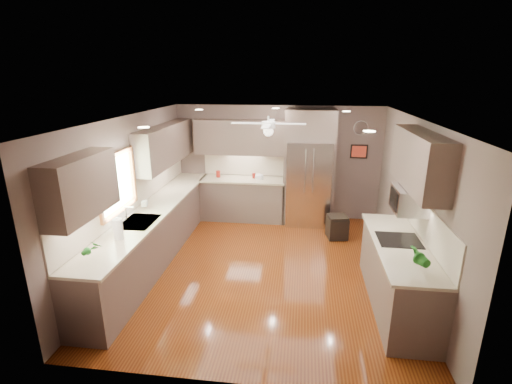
% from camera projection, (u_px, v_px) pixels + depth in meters
% --- Properties ---
extents(floor, '(5.00, 5.00, 0.00)m').
position_uv_depth(floor, '(265.00, 268.00, 6.26)').
color(floor, '#4F1E0A').
rests_on(floor, ground).
extents(ceiling, '(5.00, 5.00, 0.00)m').
position_uv_depth(ceiling, '(267.00, 118.00, 5.51)').
color(ceiling, white).
rests_on(ceiling, ground).
extents(wall_back, '(4.50, 0.00, 4.50)m').
position_uv_depth(wall_back, '(277.00, 163.00, 8.26)').
color(wall_back, '#66544E').
rests_on(wall_back, ground).
extents(wall_front, '(4.50, 0.00, 4.50)m').
position_uv_depth(wall_front, '(239.00, 279.00, 3.52)').
color(wall_front, '#66544E').
rests_on(wall_front, ground).
extents(wall_left, '(0.00, 5.00, 5.00)m').
position_uv_depth(wall_left, '(132.00, 192.00, 6.16)').
color(wall_left, '#66544E').
rests_on(wall_left, ground).
extents(wall_right, '(0.00, 5.00, 5.00)m').
position_uv_depth(wall_right, '(413.00, 203.00, 5.62)').
color(wall_right, '#66544E').
rests_on(wall_right, ground).
extents(canister_a, '(0.12, 0.12, 0.15)m').
position_uv_depth(canister_a, '(218.00, 174.00, 8.21)').
color(canister_a, maroon).
rests_on(canister_a, back_run).
extents(canister_d, '(0.10, 0.10, 0.11)m').
position_uv_depth(canister_d, '(254.00, 176.00, 8.15)').
color(canister_d, maroon).
rests_on(canister_d, back_run).
extents(soap_bottle, '(0.10, 0.11, 0.19)m').
position_uv_depth(soap_bottle, '(145.00, 203.00, 6.29)').
color(soap_bottle, white).
rests_on(soap_bottle, left_run).
extents(potted_plant_left, '(0.18, 0.14, 0.30)m').
position_uv_depth(potted_plant_left, '(92.00, 248.00, 4.51)').
color(potted_plant_left, '#1C611B').
rests_on(potted_plant_left, left_run).
extents(potted_plant_right, '(0.23, 0.21, 0.35)m').
position_uv_depth(potted_plant_right, '(419.00, 257.00, 4.25)').
color(potted_plant_right, '#1C611B').
rests_on(potted_plant_right, right_run).
extents(bowl, '(0.25, 0.25, 0.05)m').
position_uv_depth(bowl, '(259.00, 178.00, 8.07)').
color(bowl, '#BCB18D').
rests_on(bowl, back_run).
extents(left_run, '(0.65, 4.70, 1.45)m').
position_uv_depth(left_run, '(156.00, 232.00, 6.50)').
color(left_run, brown).
rests_on(left_run, ground).
extents(back_run, '(1.85, 0.65, 1.45)m').
position_uv_depth(back_run, '(243.00, 198.00, 8.29)').
color(back_run, brown).
rests_on(back_run, ground).
extents(uppers, '(4.50, 4.70, 0.95)m').
position_uv_depth(uppers, '(228.00, 149.00, 6.46)').
color(uppers, brown).
rests_on(uppers, wall_left).
extents(window, '(0.05, 1.12, 0.92)m').
position_uv_depth(window, '(117.00, 183.00, 5.60)').
color(window, '#BFF2B2').
rests_on(window, wall_left).
extents(sink, '(0.50, 0.70, 0.32)m').
position_uv_depth(sink, '(139.00, 223.00, 5.75)').
color(sink, silver).
rests_on(sink, left_run).
extents(refrigerator, '(1.06, 0.75, 2.45)m').
position_uv_depth(refrigerator, '(309.00, 170.00, 7.87)').
color(refrigerator, silver).
rests_on(refrigerator, ground).
extents(right_run, '(0.70, 2.20, 1.45)m').
position_uv_depth(right_run, '(398.00, 273.00, 5.13)').
color(right_run, brown).
rests_on(right_run, ground).
extents(microwave, '(0.43, 0.55, 0.34)m').
position_uv_depth(microwave, '(409.00, 200.00, 5.06)').
color(microwave, silver).
rests_on(microwave, wall_right).
extents(ceiling_fan, '(1.18, 1.18, 0.32)m').
position_uv_depth(ceiling_fan, '(268.00, 127.00, 5.85)').
color(ceiling_fan, white).
rests_on(ceiling_fan, ceiling).
extents(recessed_lights, '(2.84, 3.14, 0.01)m').
position_uv_depth(recessed_lights, '(267.00, 116.00, 5.90)').
color(recessed_lights, white).
rests_on(recessed_lights, ceiling).
extents(wall_clock, '(0.30, 0.03, 0.30)m').
position_uv_depth(wall_clock, '(361.00, 128.00, 7.79)').
color(wall_clock, white).
rests_on(wall_clock, wall_back).
extents(framed_print, '(0.36, 0.03, 0.30)m').
position_uv_depth(framed_print, '(359.00, 151.00, 7.93)').
color(framed_print, black).
rests_on(framed_print, wall_back).
extents(stool, '(0.44, 0.44, 0.46)m').
position_uv_depth(stool, '(337.00, 227.00, 7.34)').
color(stool, black).
rests_on(stool, ground).
extents(paper_towel, '(0.13, 0.13, 0.33)m').
position_uv_depth(paper_towel, '(118.00, 229.00, 5.10)').
color(paper_towel, white).
rests_on(paper_towel, left_run).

